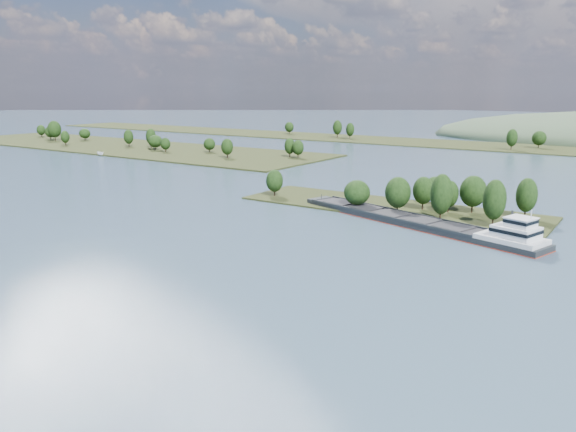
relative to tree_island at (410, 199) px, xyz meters
The scene contains 6 objects.
ground 59.42m from the tree_island, 97.35° to the right, with size 1800.00×1800.00×0.00m, color #324456.
tree_island is the anchor object (origin of this frame).
left_bank 250.71m from the tree_island, 161.08° to the left, with size 300.00×80.00×16.19m.
back_shoreline 221.12m from the tree_island, 89.57° to the left, with size 900.00×60.00×14.79m.
cargo_barge 21.55m from the tree_island, 54.94° to the right, with size 80.01×31.88×10.90m.
motorboat 211.61m from the tree_island, 168.61° to the left, with size 2.45×6.52×2.52m, color silver.
Camera 1 is at (73.84, 12.09, 38.62)m, focal length 35.00 mm.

